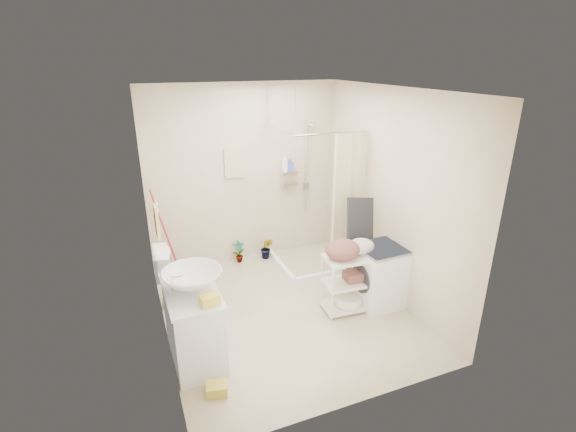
# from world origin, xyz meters

# --- Properties ---
(floor) EXTENTS (3.20, 3.20, 0.00)m
(floor) POSITION_xyz_m (0.00, 0.00, 0.00)
(floor) COLOR #C0B390
(floor) RESTS_ON ground
(ceiling) EXTENTS (2.80, 3.20, 0.04)m
(ceiling) POSITION_xyz_m (0.00, 0.00, 2.60)
(ceiling) COLOR silver
(ceiling) RESTS_ON ground
(wall_back) EXTENTS (2.80, 0.04, 2.60)m
(wall_back) POSITION_xyz_m (0.00, 1.60, 1.30)
(wall_back) COLOR beige
(wall_back) RESTS_ON ground
(wall_front) EXTENTS (2.80, 0.04, 2.60)m
(wall_front) POSITION_xyz_m (0.00, -1.60, 1.30)
(wall_front) COLOR beige
(wall_front) RESTS_ON ground
(wall_left) EXTENTS (0.04, 3.20, 2.60)m
(wall_left) POSITION_xyz_m (-1.40, 0.00, 1.30)
(wall_left) COLOR beige
(wall_left) RESTS_ON ground
(wall_right) EXTENTS (0.04, 3.20, 2.60)m
(wall_right) POSITION_xyz_m (1.40, 0.00, 1.30)
(wall_right) COLOR beige
(wall_right) RESTS_ON ground
(vanity) EXTENTS (0.52, 0.91, 0.79)m
(vanity) POSITION_xyz_m (-1.16, -0.44, 0.39)
(vanity) COLOR silver
(vanity) RESTS_ON ground
(sink) EXTENTS (0.70, 0.70, 0.20)m
(sink) POSITION_xyz_m (-1.13, -0.42, 0.89)
(sink) COLOR silver
(sink) RESTS_ON vanity
(counter_basket) EXTENTS (0.19, 0.16, 0.10)m
(counter_basket) POSITION_xyz_m (-1.03, -0.75, 0.84)
(counter_basket) COLOR gold
(counter_basket) RESTS_ON vanity
(floor_basket) EXTENTS (0.32, 0.27, 0.15)m
(floor_basket) POSITION_xyz_m (-1.08, -1.02, 0.07)
(floor_basket) COLOR gold
(floor_basket) RESTS_ON ground
(toilet) EXTENTS (0.80, 0.49, 0.80)m
(toilet) POSITION_xyz_m (-1.04, 0.61, 0.40)
(toilet) COLOR white
(toilet) RESTS_ON ground
(mop) EXTENTS (0.17, 0.17, 1.31)m
(mop) POSITION_xyz_m (-1.23, 1.44, 0.66)
(mop) COLOR red
(mop) RESTS_ON ground
(potted_plant_a) EXTENTS (0.19, 0.14, 0.34)m
(potted_plant_a) POSITION_xyz_m (-0.17, 1.46, 0.17)
(potted_plant_a) COLOR #9A4C22
(potted_plant_a) RESTS_ON ground
(potted_plant_b) EXTENTS (0.24, 0.22, 0.34)m
(potted_plant_b) POSITION_xyz_m (0.26, 1.42, 0.17)
(potted_plant_b) COLOR brown
(potted_plant_b) RESTS_ON ground
(hanging_towel) EXTENTS (0.28, 0.03, 0.42)m
(hanging_towel) POSITION_xyz_m (-0.15, 1.58, 1.50)
(hanging_towel) COLOR #C5BD8F
(hanging_towel) RESTS_ON wall_back
(towel_ring) EXTENTS (0.04, 0.22, 0.34)m
(towel_ring) POSITION_xyz_m (-1.38, -0.20, 1.47)
(towel_ring) COLOR #FEEB9B
(towel_ring) RESTS_ON wall_left
(tp_holder) EXTENTS (0.08, 0.12, 0.14)m
(tp_holder) POSITION_xyz_m (-1.36, 0.05, 0.72)
(tp_holder) COLOR white
(tp_holder) RESTS_ON wall_left
(shower) EXTENTS (1.10, 1.10, 2.10)m
(shower) POSITION_xyz_m (0.85, 1.05, 1.05)
(shower) COLOR white
(shower) RESTS_ON ground
(shampoo_bottle_a) EXTENTS (0.13, 0.13, 0.27)m
(shampoo_bottle_a) POSITION_xyz_m (0.60, 1.53, 1.45)
(shampoo_bottle_a) COLOR white
(shampoo_bottle_a) RESTS_ON shower
(shampoo_bottle_b) EXTENTS (0.09, 0.09, 0.18)m
(shampoo_bottle_b) POSITION_xyz_m (0.69, 1.54, 1.41)
(shampoo_bottle_b) COLOR #4453AF
(shampoo_bottle_b) RESTS_ON shower
(washing_machine) EXTENTS (0.55, 0.56, 0.77)m
(washing_machine) POSITION_xyz_m (1.14, -0.27, 0.38)
(washing_machine) COLOR silver
(washing_machine) RESTS_ON ground
(laundry_rack) EXTENTS (0.64, 0.41, 0.86)m
(laundry_rack) POSITION_xyz_m (0.73, -0.25, 0.43)
(laundry_rack) COLOR silver
(laundry_rack) RESTS_ON ground
(ironing_board) EXTENTS (0.37, 0.11, 1.31)m
(ironing_board) POSITION_xyz_m (1.04, 0.05, 0.65)
(ironing_board) COLOR black
(ironing_board) RESTS_ON ground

